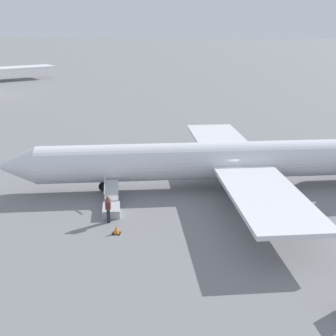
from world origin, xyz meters
The scene contains 5 objects.
ground_plane centered at (0.00, 0.00, 0.00)m, with size 600.00×600.00×0.00m, color slate.
airplane_main centered at (-0.98, -0.19, 2.11)m, with size 32.87×25.32×7.06m.
boarding_stairs centered at (7.08, 5.31, 0.38)m, with size 1.77×4.13×1.74m.
passenger centered at (6.89, 7.04, 1.00)m, with size 0.39×0.56×1.74m.
traffic_cone_near_stairs centered at (6.10, 8.57, 0.24)m, with size 0.47×0.47×0.51m.
Camera 1 is at (0.77, 32.95, 11.84)m, focal length 50.00 mm.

